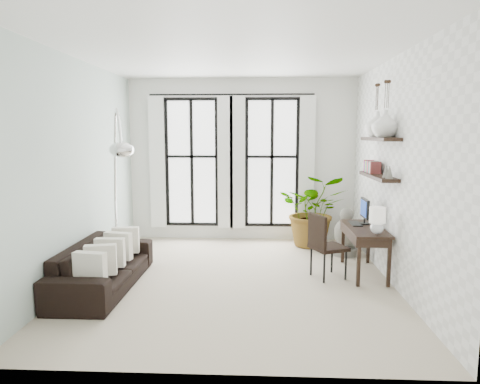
# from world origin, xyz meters

# --- Properties ---
(floor) EXTENTS (5.00, 5.00, 0.00)m
(floor) POSITION_xyz_m (0.00, 0.00, 0.00)
(floor) COLOR #BCAE96
(floor) RESTS_ON ground
(ceiling) EXTENTS (5.00, 5.00, 0.00)m
(ceiling) POSITION_xyz_m (0.00, 0.00, 3.20)
(ceiling) COLOR white
(ceiling) RESTS_ON wall_back
(wall_left) EXTENTS (0.00, 5.00, 5.00)m
(wall_left) POSITION_xyz_m (-2.25, 0.00, 1.60)
(wall_left) COLOR #AEC3B9
(wall_left) RESTS_ON floor
(wall_right) EXTENTS (0.00, 5.00, 5.00)m
(wall_right) POSITION_xyz_m (2.25, 0.00, 1.60)
(wall_right) COLOR white
(wall_right) RESTS_ON floor
(wall_back) EXTENTS (4.50, 0.00, 4.50)m
(wall_back) POSITION_xyz_m (0.00, 2.50, 1.60)
(wall_back) COLOR white
(wall_back) RESTS_ON floor
(windows) EXTENTS (3.26, 0.13, 2.65)m
(windows) POSITION_xyz_m (-0.20, 2.43, 1.56)
(windows) COLOR white
(windows) RESTS_ON wall_back
(wall_shelves) EXTENTS (0.25, 1.30, 0.60)m
(wall_shelves) POSITION_xyz_m (2.11, 0.39, 1.73)
(wall_shelves) COLOR black
(wall_shelves) RESTS_ON wall_right
(sofa) EXTENTS (0.85, 2.14, 0.62)m
(sofa) POSITION_xyz_m (-1.80, -0.39, 0.31)
(sofa) COLOR black
(sofa) RESTS_ON floor
(throw_pillows) EXTENTS (0.40, 1.52, 0.40)m
(throw_pillows) POSITION_xyz_m (-1.70, -0.39, 0.50)
(throw_pillows) COLOR silver
(throw_pillows) RESTS_ON sofa
(plant) EXTENTS (1.36, 1.21, 1.38)m
(plant) POSITION_xyz_m (1.38, 1.99, 0.69)
(plant) COLOR #2D7228
(plant) RESTS_ON floor
(desk) EXTENTS (0.52, 1.23, 1.12)m
(desk) POSITION_xyz_m (1.95, 0.29, 0.69)
(desk) COLOR black
(desk) RESTS_ON floor
(desk_chair) EXTENTS (0.60, 0.60, 0.97)m
(desk_chair) POSITION_xyz_m (1.31, 0.13, 0.55)
(desk_chair) COLOR black
(desk_chair) RESTS_ON floor
(arc_lamp) EXTENTS (0.75, 1.17, 2.48)m
(arc_lamp) POSITION_xyz_m (-1.70, 0.06, 1.89)
(arc_lamp) COLOR silver
(arc_lamp) RESTS_ON floor
(buddha) EXTENTS (0.47, 0.47, 0.84)m
(buddha) POSITION_xyz_m (1.89, 1.40, 0.35)
(buddha) COLOR slate
(buddha) RESTS_ON floor
(vase_a) EXTENTS (0.37, 0.37, 0.38)m
(vase_a) POSITION_xyz_m (2.11, 0.10, 2.27)
(vase_a) COLOR white
(vase_a) RESTS_ON shelf_upper
(vase_b) EXTENTS (0.37, 0.37, 0.38)m
(vase_b) POSITION_xyz_m (2.11, 0.50, 2.27)
(vase_b) COLOR white
(vase_b) RESTS_ON shelf_upper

